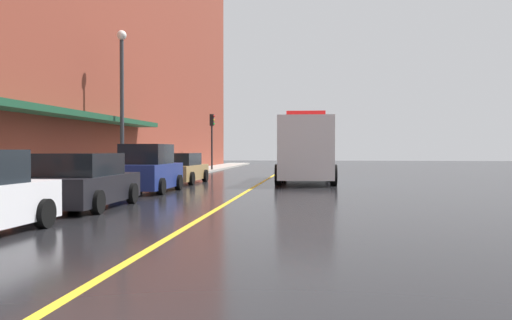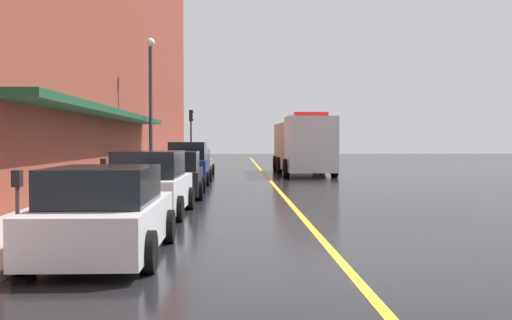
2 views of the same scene
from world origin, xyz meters
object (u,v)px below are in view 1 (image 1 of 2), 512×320
traffic_light_near (212,131)px  parked_car_4 (181,169)px  parked_car_3 (148,170)px  parked_car_2 (84,182)px  box_truck (306,150)px  street_lamp_left (122,90)px

traffic_light_near → parked_car_4: bearing=-85.0°
parked_car_3 → traffic_light_near: 20.84m
parked_car_2 → traffic_light_near: bearing=1.9°
box_truck → street_lamp_left: street_lamp_left is taller
parked_car_3 → parked_car_4: 5.82m
parked_car_4 → parked_car_3: bearing=-177.2°
parked_car_4 → traffic_light_near: (-1.31, 14.84, 2.43)m
parked_car_4 → box_truck: size_ratio=0.50×
parked_car_4 → traffic_light_near: traffic_light_near is taller
parked_car_3 → box_truck: 10.05m
box_truck → street_lamp_left: bearing=-58.9°
box_truck → street_lamp_left: size_ratio=1.35×
street_lamp_left → traffic_light_near: size_ratio=1.61×
parked_car_2 → street_lamp_left: bearing=12.1°
parked_car_2 → parked_car_4: bearing=-0.7°
parked_car_3 → traffic_light_near: bearing=4.1°
box_truck → traffic_light_near: (-7.54, 12.72, 1.48)m
parked_car_4 → traffic_light_near: bearing=6.5°
parked_car_3 → street_lamp_left: 4.94m
box_truck → traffic_light_near: 14.86m
parked_car_3 → traffic_light_near: (-1.43, 20.67, 2.27)m
parked_car_3 → street_lamp_left: size_ratio=0.60×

